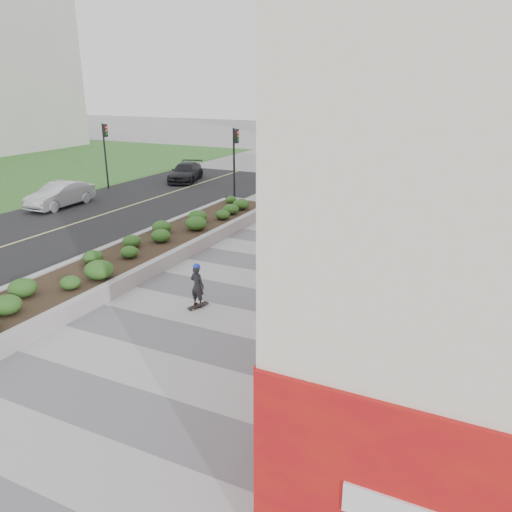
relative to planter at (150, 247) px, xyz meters
The scene contains 11 objects.
ground 8.91m from the planter, 51.84° to the right, with size 160.00×160.00×0.00m, color gray.
walkway 6.81m from the planter, 36.03° to the right, with size 8.00×36.00×0.01m, color #A8A8AD.
planter is the anchor object (origin of this frame).
street 6.51m from the planter, behind, with size 10.00×40.00×0.00m, color black.
traffic_signal_near 10.90m from the planter, 99.35° to the left, with size 0.33×0.28×4.20m.
traffic_signal_far 15.00m from the planter, 137.54° to the left, with size 0.33×0.28×4.20m.
distant_bldg_north_l 48.95m from the planter, 89.40° to the left, with size 16.00×12.00×20.00m, color #ADAAA3.
manhole_cover 7.22m from the planter, 33.69° to the right, with size 0.44×0.44×0.01m, color #595654.
skateboarder 5.39m from the planter, 37.50° to the right, with size 0.50×0.75×1.45m.
car_silver 10.93m from the planter, 153.96° to the left, with size 1.46×4.19×1.38m, color silver.
car_dark 16.54m from the planter, 118.47° to the left, with size 1.76×4.34×1.26m, color black.
Camera 1 is at (6.50, -8.18, 6.56)m, focal length 35.00 mm.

